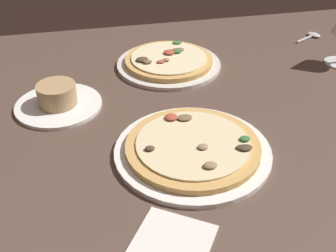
{
  "coord_description": "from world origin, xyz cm",
  "views": [
    {
      "loc": [
        -11.02,
        -72.18,
        53.82
      ],
      "look_at": [
        3.48,
        -5.58,
        7.0
      ],
      "focal_mm": 46.03,
      "sensor_mm": 36.0,
      "label": 1
    }
  ],
  "objects_px": {
    "pizza_side": "(169,62)",
    "spoon": "(312,36)",
    "pizza_main": "(193,148)",
    "ramekin_on_saucer": "(58,99)"
  },
  "relations": [
    {
      "from": "ramekin_on_saucer",
      "to": "spoon",
      "type": "distance_m",
      "value": 0.76
    },
    {
      "from": "pizza_side",
      "to": "ramekin_on_saucer",
      "type": "height_order",
      "value": "ramekin_on_saucer"
    },
    {
      "from": "ramekin_on_saucer",
      "to": "spoon",
      "type": "relative_size",
      "value": 1.99
    },
    {
      "from": "spoon",
      "to": "pizza_main",
      "type": "bearing_deg",
      "value": -136.48
    },
    {
      "from": "pizza_main",
      "to": "ramekin_on_saucer",
      "type": "bearing_deg",
      "value": 137.63
    },
    {
      "from": "pizza_main",
      "to": "pizza_side",
      "type": "bearing_deg",
      "value": 84.7
    },
    {
      "from": "pizza_main",
      "to": "ramekin_on_saucer",
      "type": "relative_size",
      "value": 1.56
    },
    {
      "from": "spoon",
      "to": "ramekin_on_saucer",
      "type": "bearing_deg",
      "value": -161.98
    },
    {
      "from": "pizza_main",
      "to": "spoon",
      "type": "distance_m",
      "value": 0.67
    },
    {
      "from": "pizza_side",
      "to": "spoon",
      "type": "height_order",
      "value": "pizza_side"
    }
  ]
}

